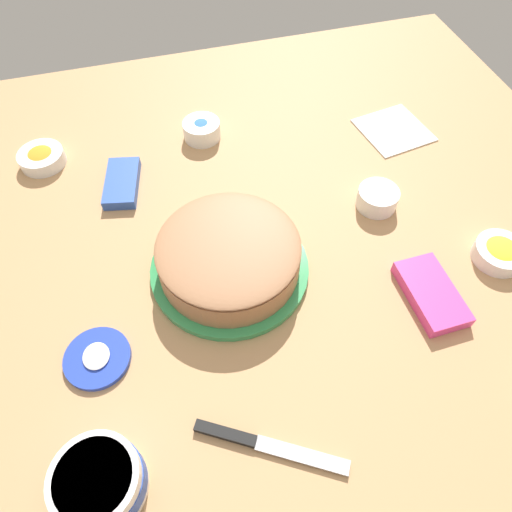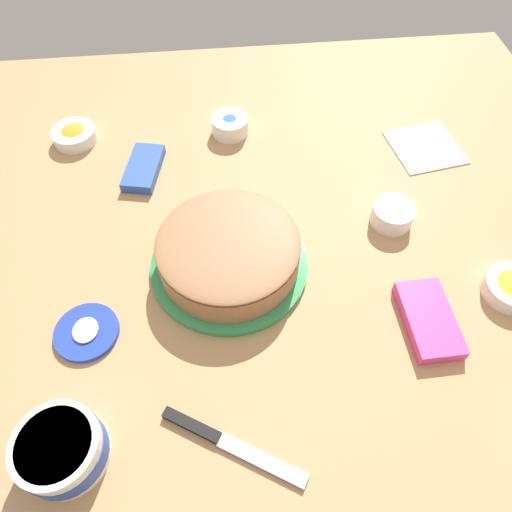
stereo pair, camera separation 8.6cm
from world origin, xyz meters
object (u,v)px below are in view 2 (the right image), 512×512
(frosting_tub_lid, at_px, (86,332))
(sprinkle_bowl_pink, at_px, (392,214))
(sprinkle_bowl_yellow, at_px, (512,288))
(sprinkle_bowl_blue, at_px, (230,125))
(candy_box_upper, at_px, (144,168))
(paper_napkin, at_px, (425,147))
(sprinkle_bowl_orange, at_px, (74,135))
(spreading_knife, at_px, (220,439))
(candy_box_lower, at_px, (429,320))
(frosting_tub, at_px, (61,450))
(frosted_cake, at_px, (229,254))

(frosting_tub_lid, height_order, sprinkle_bowl_pink, sprinkle_bowl_pink)
(sprinkle_bowl_yellow, bearing_deg, sprinkle_bowl_pink, -138.72)
(frosting_tub_lid, distance_m, sprinkle_bowl_blue, 0.58)
(candy_box_upper, distance_m, paper_napkin, 0.65)
(sprinkle_bowl_blue, bearing_deg, frosting_tub_lid, -29.56)
(sprinkle_bowl_orange, xyz_separation_m, paper_napkin, (0.11, 0.81, -0.01))
(frosting_tub_lid, bearing_deg, paper_napkin, 118.65)
(spreading_knife, relative_size, sprinkle_bowl_orange, 2.12)
(frosting_tub_lid, height_order, paper_napkin, frosting_tub_lid)
(paper_napkin, bearing_deg, frosting_tub_lid, -61.35)
(frosting_tub_lid, relative_size, candy_box_lower, 0.74)
(sprinkle_bowl_blue, relative_size, sprinkle_bowl_pink, 1.03)
(sprinkle_bowl_yellow, xyz_separation_m, candy_box_upper, (-0.39, -0.67, -0.01))
(spreading_knife, relative_size, candy_box_lower, 1.42)
(sprinkle_bowl_yellow, distance_m, paper_napkin, 0.40)
(candy_box_upper, bearing_deg, sprinkle_bowl_pink, 80.58)
(candy_box_lower, relative_size, paper_napkin, 1.00)
(sprinkle_bowl_yellow, height_order, candy_box_lower, sprinkle_bowl_yellow)
(frosting_tub, xyz_separation_m, candy_box_lower, (-0.16, 0.59, -0.03))
(frosting_tub_lid, bearing_deg, sprinkle_bowl_orange, -171.37)
(frosting_tub, distance_m, paper_napkin, 0.95)
(sprinkle_bowl_blue, xyz_separation_m, sprinkle_bowl_yellow, (0.50, 0.47, -0.01))
(frosted_cake, distance_m, frosting_tub, 0.41)
(frosted_cake, height_order, sprinkle_bowl_blue, frosted_cake)
(spreading_knife, bearing_deg, candy_box_upper, -167.45)
(candy_box_lower, relative_size, candy_box_upper, 1.10)
(frosting_tub, distance_m, spreading_knife, 0.22)
(sprinkle_bowl_orange, bearing_deg, spreading_knife, 22.43)
(candy_box_lower, bearing_deg, frosting_tub, -76.03)
(sprinkle_bowl_orange, bearing_deg, frosted_cake, 39.82)
(sprinkle_bowl_orange, relative_size, paper_napkin, 0.67)
(frosted_cake, bearing_deg, spreading_knife, -6.89)
(spreading_knife, relative_size, sprinkle_bowl_yellow, 2.19)
(frosted_cake, distance_m, sprinkle_bowl_pink, 0.34)
(frosting_tub, xyz_separation_m, paper_napkin, (-0.60, 0.74, -0.03))
(frosting_tub_lid, xyz_separation_m, spreading_knife, (0.20, 0.22, -0.00))
(sprinkle_bowl_blue, relative_size, candy_box_lower, 0.58)
(sprinkle_bowl_pink, relative_size, candy_box_lower, 0.56)
(sprinkle_bowl_blue, distance_m, candy_box_lower, 0.63)
(frosting_tub_lid, bearing_deg, sprinkle_bowl_pink, 107.93)
(frosting_tub_lid, distance_m, candy_box_lower, 0.59)
(spreading_knife, distance_m, paper_napkin, 0.79)
(candy_box_lower, height_order, paper_napkin, candy_box_lower)
(spreading_knife, height_order, candy_box_lower, candy_box_lower)
(frosting_tub_lid, relative_size, spreading_knife, 0.52)
(candy_box_lower, bearing_deg, spreading_knife, -67.86)
(frosted_cake, relative_size, paper_napkin, 1.98)
(sprinkle_bowl_orange, bearing_deg, paper_napkin, 82.04)
(frosted_cake, xyz_separation_m, frosting_tub_lid, (0.11, -0.26, -0.04))
(spreading_knife, height_order, sprinkle_bowl_yellow, sprinkle_bowl_yellow)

